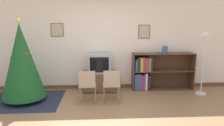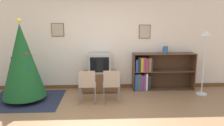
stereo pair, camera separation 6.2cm
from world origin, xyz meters
name	(u,v)px [view 2 (the right image)]	position (x,y,z in m)	size (l,w,h in m)	color
ground_plane	(102,124)	(0.00, 0.00, 0.00)	(24.00, 24.00, 0.00)	#936B47
wall_back	(102,41)	(0.00, 2.26, 1.35)	(8.18, 0.11, 2.70)	silver
area_rug	(26,100)	(-1.90, 1.32, 0.00)	(1.77, 1.51, 0.01)	#23283D
christmas_tree	(22,61)	(-1.90, 1.32, 0.99)	(1.03, 1.03, 1.98)	maroon
tv_console	(100,82)	(-0.06, 1.95, 0.27)	(0.94, 0.50, 0.54)	#4C311E
television	(100,63)	(-0.06, 1.94, 0.80)	(0.60, 0.49, 0.52)	#9E9E99
folding_chair_left	(87,84)	(-0.35, 1.04, 0.47)	(0.40, 0.40, 0.82)	tan
folding_chair_right	(112,84)	(0.22, 1.04, 0.47)	(0.40, 0.40, 0.82)	tan
bookshelf	(152,72)	(1.40, 2.02, 0.50)	(1.73, 0.36, 1.04)	brown
vase	(165,50)	(1.75, 2.00, 1.14)	(0.15, 0.15, 0.20)	#335684
standing_lamp	(205,46)	(2.64, 1.54, 1.29)	(0.28, 0.28, 1.68)	silver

